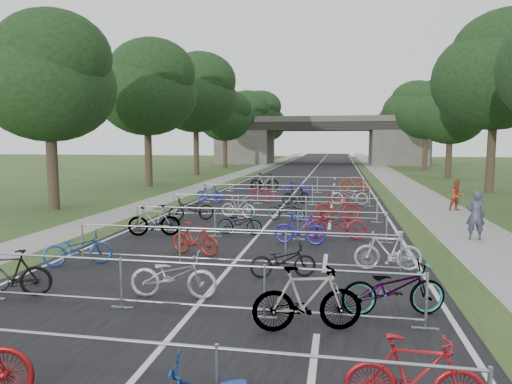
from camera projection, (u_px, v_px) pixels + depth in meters
road at (314, 170)px, 54.76m from camera, size 11.00×140.00×0.01m
sidewalk_right at (383, 171)px, 53.33m from camera, size 3.00×140.00×0.01m
sidewalk_left at (253, 169)px, 56.09m from camera, size 2.00×140.00×0.01m
lane_markings at (314, 170)px, 54.76m from camera, size 0.12×140.00×0.00m
overpass_bridge at (320, 140)px, 69.02m from camera, size 31.00×8.00×7.05m
tree_left_0 at (49, 81)px, 22.75m from camera, size 6.72×6.72×10.25m
tree_left_1 at (148, 90)px, 34.39m from camera, size 7.56×7.56×11.53m
tree_right_1 at (498, 74)px, 29.96m from camera, size 8.18×8.18×12.47m
tree_left_2 at (196, 95)px, 46.02m from camera, size 8.40×8.40×12.81m
tree_right_2 at (452, 114)px, 41.91m from camera, size 6.16×6.16×9.39m
tree_left_3 at (225, 117)px, 57.94m from camera, size 6.72×6.72×10.25m
tree_right_3 at (428, 111)px, 53.53m from camera, size 7.17×7.17×10.93m
tree_left_4 at (245, 116)px, 69.58m from camera, size 7.56×7.56×11.53m
tree_right_4 at (412, 110)px, 65.15m from camera, size 8.18×8.18×12.47m
tree_left_5 at (258, 115)px, 81.22m from camera, size 8.40×8.40×12.81m
tree_right_5 at (401, 126)px, 77.10m from camera, size 6.16×6.16×9.39m
tree_left_6 at (268, 126)px, 93.13m from camera, size 6.72×6.72×10.25m
tree_right_6 at (393, 123)px, 88.72m from camera, size 7.17×7.17×10.93m
barrier_row_0 at (101, 376)px, 5.82m from camera, size 9.70×0.08×1.10m
barrier_row_1 at (191, 287)px, 9.34m from camera, size 9.70×0.08×1.10m
barrier_row_2 at (232, 247)px, 12.86m from camera, size 9.70×0.08×1.10m
barrier_row_3 at (256, 223)px, 16.57m from camera, size 9.70×0.08×1.10m
barrier_row_4 at (272, 207)px, 20.48m from camera, size 9.70×0.08×1.10m
barrier_row_5 at (285, 194)px, 25.37m from camera, size 9.70×0.08×1.10m
barrier_row_6 at (295, 184)px, 31.24m from camera, size 9.70×0.08×1.10m
bike_3 at (415, 377)px, 5.81m from camera, size 1.79×0.51×1.07m
bike_4 at (9, 275)px, 10.21m from camera, size 1.88×1.18×1.09m
bike_5 at (173, 276)px, 10.23m from camera, size 2.02×0.83×1.04m
bike_6 at (307, 299)px, 8.42m from camera, size 2.13×1.07×1.23m
bike_7 at (393, 289)px, 9.21m from camera, size 2.25×1.26×1.12m
bike_8 at (78, 249)px, 12.92m from camera, size 1.94×1.46×0.98m
bike_9 at (195, 239)px, 14.08m from camera, size 1.76×0.95×1.02m
bike_10 at (283, 261)px, 11.77m from camera, size 1.82×1.05×0.90m
bike_11 at (388, 251)px, 12.37m from camera, size 1.86×0.66×1.10m
bike_12 at (154, 221)px, 16.88m from camera, size 1.99×1.01×1.15m
bike_13 at (240, 223)px, 17.15m from camera, size 1.71×0.64×0.89m
bike_14 at (300, 229)px, 15.54m from camera, size 1.83×0.69×1.07m
bike_15 at (336, 224)px, 16.28m from camera, size 2.18×0.90×1.12m
bike_16 at (191, 209)px, 20.11m from camera, size 2.11×1.63×1.07m
bike_17 at (238, 207)px, 20.83m from camera, size 1.76×0.85×1.02m
bike_18 at (286, 211)px, 20.15m from camera, size 1.82×0.96×0.91m
bike_19 at (337, 208)px, 20.02m from camera, size 2.03×0.68×1.20m
bike_20 at (209, 194)px, 25.98m from camera, size 1.79×0.82×1.04m
bike_21 at (262, 193)px, 26.40m from camera, size 1.97×1.59×1.01m
bike_22 at (296, 196)px, 25.30m from camera, size 1.65×1.25×0.99m
bike_23 at (349, 195)px, 25.04m from camera, size 2.03×0.75×1.06m
bike_25 at (264, 182)px, 32.32m from camera, size 2.07×0.99×1.20m
bike_26 at (297, 186)px, 30.59m from camera, size 1.90×0.87×0.96m
bike_27 at (354, 183)px, 31.53m from camera, size 2.10×0.60×1.26m
pedestrian_a at (476, 215)px, 16.23m from camera, size 0.67×0.47×1.76m
pedestrian_b at (457, 196)px, 22.95m from camera, size 0.89×0.78×1.55m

